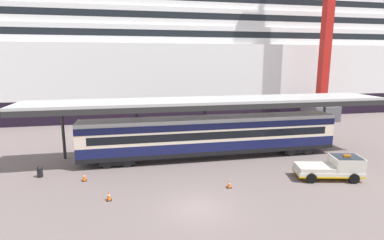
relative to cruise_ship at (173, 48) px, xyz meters
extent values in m
plane|color=slate|center=(-4.73, -43.33, -11.87)|extent=(400.00, 400.00, 0.00)
cube|color=black|center=(0.00, 0.01, -10.05)|extent=(178.11, 27.87, 3.63)
cube|color=white|center=(0.00, 0.01, -4.01)|extent=(178.11, 27.87, 8.46)
cube|color=white|center=(0.00, 0.01, 1.61)|extent=(163.86, 25.64, 2.78)
cube|color=black|center=(0.00, -12.76, 1.75)|extent=(156.74, 0.12, 1.00)
cube|color=white|center=(0.00, 0.01, 4.39)|extent=(157.31, 24.61, 2.78)
cube|color=black|center=(0.00, -12.25, 4.53)|extent=(150.47, 0.12, 1.00)
cube|color=white|center=(0.00, 0.01, 7.18)|extent=(150.75, 23.59, 2.78)
cube|color=#B8B8B8|center=(-1.09, -32.77, -6.18)|extent=(35.34, 5.03, 0.25)
cube|color=#282828|center=(-1.09, -35.19, -6.56)|extent=(35.34, 0.20, 0.50)
cylinder|color=#282828|center=(-15.23, -30.66, -9.09)|extent=(0.28, 0.28, 5.56)
cylinder|color=#282828|center=(-8.16, -30.66, -9.09)|extent=(0.28, 0.28, 5.56)
cylinder|color=#282828|center=(-1.09, -30.66, -9.09)|extent=(0.28, 0.28, 5.56)
cylinder|color=#282828|center=(5.97, -30.66, -9.09)|extent=(0.28, 0.28, 5.56)
cylinder|color=#282828|center=(13.04, -30.66, -9.09)|extent=(0.28, 0.28, 5.56)
cube|color=black|center=(-1.09, -33.27, -11.02)|extent=(25.05, 2.80, 0.40)
cube|color=#141947|center=(-1.09, -33.27, -10.37)|extent=(25.05, 2.80, 0.90)
cube|color=beige|center=(-1.09, -33.27, -9.32)|extent=(25.05, 2.80, 1.20)
cube|color=black|center=(-1.09, -34.64, -9.27)|extent=(23.05, 0.08, 0.72)
cube|color=#141947|center=(-1.09, -33.27, -8.42)|extent=(25.05, 2.80, 0.60)
cube|color=#AFAFAF|center=(-1.09, -33.27, -7.94)|extent=(25.05, 2.69, 0.36)
cube|color=black|center=(-10.11, -33.27, -11.42)|extent=(3.20, 2.35, 0.50)
cylinder|color=black|center=(-11.01, -34.45, -11.45)|extent=(0.84, 0.12, 0.84)
cylinder|color=black|center=(-9.21, -34.45, -11.45)|extent=(0.84, 0.12, 0.84)
cube|color=black|center=(7.93, -33.27, -11.42)|extent=(3.20, 2.35, 0.50)
cylinder|color=black|center=(7.03, -34.45, -11.45)|extent=(0.84, 0.12, 0.84)
cylinder|color=black|center=(8.83, -34.45, -11.45)|extent=(0.84, 0.12, 0.84)
cube|color=silver|center=(6.81, -40.47, -11.29)|extent=(5.52, 3.11, 0.36)
cube|color=#F2B20C|center=(6.81, -40.47, -11.42)|extent=(5.52, 3.13, 0.12)
cube|color=silver|center=(8.23, -40.79, -10.56)|extent=(2.66, 2.38, 1.10)
cube|color=#19232D|center=(8.23, -40.79, -10.21)|extent=(2.44, 2.26, 0.44)
cube|color=orange|center=(8.23, -40.79, -9.93)|extent=(0.59, 0.32, 0.16)
cube|color=silver|center=(5.80, -40.23, -10.93)|extent=(3.27, 2.52, 0.36)
cylinder|color=black|center=(8.65, -39.86, -11.47)|extent=(0.84, 0.42, 0.80)
cylinder|color=black|center=(8.21, -41.81, -11.47)|extent=(0.84, 0.42, 0.80)
cylinder|color=black|center=(5.41, -39.12, -11.47)|extent=(0.84, 0.42, 0.80)
cylinder|color=black|center=(4.96, -41.07, -11.47)|extent=(0.84, 0.42, 0.80)
cube|color=black|center=(-10.47, -40.96, -11.85)|extent=(0.36, 0.36, 0.04)
cone|color=#EA590F|center=(-10.47, -40.96, -11.49)|extent=(0.30, 0.30, 0.66)
cylinder|color=white|center=(-10.47, -40.96, -11.46)|extent=(0.17, 0.17, 0.09)
cube|color=black|center=(-1.66, -40.61, -11.85)|extent=(0.36, 0.36, 0.04)
cone|color=#EA590F|center=(-1.66, -40.61, -11.54)|extent=(0.30, 0.30, 0.57)
cylinder|color=white|center=(-1.66, -40.61, -11.51)|extent=(0.17, 0.17, 0.08)
cube|color=black|center=(-12.61, -36.98, -11.85)|extent=(0.36, 0.36, 0.04)
cone|color=#EA590F|center=(-12.61, -36.98, -11.46)|extent=(0.30, 0.30, 0.73)
cylinder|color=white|center=(-12.61, -36.98, -11.42)|extent=(0.17, 0.17, 0.10)
cube|color=#595960|center=(21.24, -18.09, -10.67)|extent=(4.40, 4.40, 2.40)
cube|color=red|center=(21.24, -18.09, 6.09)|extent=(1.30, 1.30, 31.10)
cylinder|color=black|center=(-16.31, -35.36, -11.52)|extent=(0.44, 0.44, 0.70)
sphere|color=black|center=(-16.31, -35.36, -11.15)|extent=(0.48, 0.48, 0.48)
camera|label=1|loc=(-8.83, -61.31, -2.35)|focal=28.51mm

